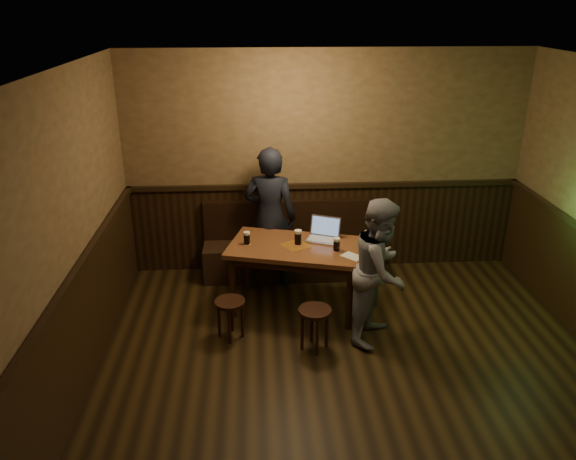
# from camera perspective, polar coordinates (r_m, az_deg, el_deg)

# --- Properties ---
(room) EXTENTS (5.04, 6.04, 2.84)m
(room) POSITION_cam_1_polar(r_m,az_deg,el_deg) (4.61, 8.04, -5.11)
(room) COLOR black
(room) RESTS_ON ground
(bench) EXTENTS (2.20, 0.50, 0.95)m
(bench) POSITION_cam_1_polar(r_m,az_deg,el_deg) (7.20, 0.26, -2.24)
(bench) COLOR black
(bench) RESTS_ON ground
(pub_table) EXTENTS (1.63, 1.19, 0.79)m
(pub_table) POSITION_cam_1_polar(r_m,az_deg,el_deg) (6.27, 0.78, -2.44)
(pub_table) COLOR brown
(pub_table) RESTS_ON ground
(stool_left) EXTENTS (0.34, 0.34, 0.43)m
(stool_left) POSITION_cam_1_polar(r_m,az_deg,el_deg) (5.91, -5.90, -7.90)
(stool_left) COLOR black
(stool_left) RESTS_ON ground
(stool_right) EXTENTS (0.37, 0.37, 0.45)m
(stool_right) POSITION_cam_1_polar(r_m,az_deg,el_deg) (5.70, 2.73, -8.84)
(stool_right) COLOR black
(stool_right) RESTS_ON ground
(pint_left) EXTENTS (0.10, 0.10, 0.15)m
(pint_left) POSITION_cam_1_polar(r_m,az_deg,el_deg) (6.25, -4.21, -0.82)
(pint_left) COLOR #992D12
(pint_left) RESTS_ON pub_table
(pint_mid) EXTENTS (0.11, 0.11, 0.17)m
(pint_mid) POSITION_cam_1_polar(r_m,az_deg,el_deg) (6.23, 1.02, -0.74)
(pint_mid) COLOR #992D12
(pint_mid) RESTS_ON pub_table
(pint_right) EXTENTS (0.10, 0.10, 0.15)m
(pint_right) POSITION_cam_1_polar(r_m,az_deg,el_deg) (6.09, 4.95, -1.48)
(pint_right) COLOR #992D12
(pint_right) RESTS_ON pub_table
(laptop) EXTENTS (0.43, 0.39, 0.25)m
(laptop) POSITION_cam_1_polar(r_m,az_deg,el_deg) (6.39, 3.64, -0.37)
(laptop) COLOR silver
(laptop) RESTS_ON pub_table
(menu) EXTENTS (0.26, 0.26, 0.00)m
(menu) POSITION_cam_1_polar(r_m,az_deg,el_deg) (6.00, 6.55, -2.68)
(menu) COLOR silver
(menu) RESTS_ON pub_table
(person_suit) EXTENTS (0.71, 0.54, 1.75)m
(person_suit) POSITION_cam_1_polar(r_m,az_deg,el_deg) (6.78, -1.82, 1.27)
(person_suit) COLOR black
(person_suit) RESTS_ON ground
(person_grey) EXTENTS (0.87, 0.93, 1.53)m
(person_grey) POSITION_cam_1_polar(r_m,az_deg,el_deg) (5.77, 9.39, -4.11)
(person_grey) COLOR gray
(person_grey) RESTS_ON ground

